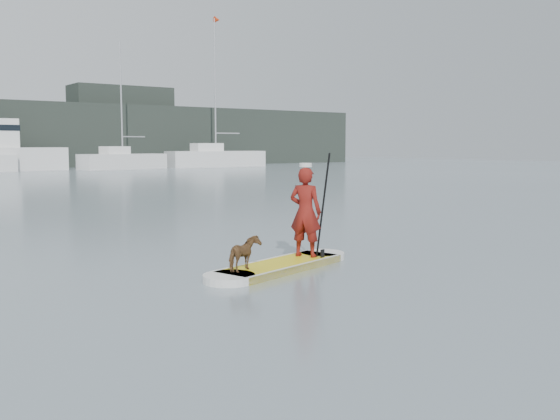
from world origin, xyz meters
TOP-DOWN VIEW (x-y plane):
  - ground at (0.00, 0.00)m, footprint 140.00×140.00m
  - paddleboard at (-0.36, 0.55)m, footprint 3.20×1.49m
  - paddler at (0.33, 0.75)m, footprint 0.62×0.69m
  - white_cap at (0.33, 0.75)m, footprint 0.22×0.22m
  - dog at (-1.22, 0.30)m, footprint 0.70×0.54m
  - paddle at (0.52, 0.50)m, footprint 0.12×0.30m
  - sailboat_e at (14.10, 44.26)m, footprint 7.78×3.55m
  - sailboat_f at (23.62, 44.73)m, footprint 9.62×3.45m
  - shore_building_east at (18.00, 54.00)m, footprint 10.00×4.00m

SIDE VIEW (x-z plane):
  - ground at x=0.00m, z-range 0.00..0.00m
  - paddleboard at x=-0.36m, z-range 0.00..0.12m
  - dog at x=-1.22m, z-range 0.12..0.66m
  - sailboat_e at x=14.10m, z-range -4.65..6.21m
  - paddle at x=0.52m, z-range -0.20..1.80m
  - paddler at x=0.33m, z-range 0.12..1.69m
  - sailboat_f at x=23.62m, z-range -6.12..8.03m
  - white_cap at x=0.33m, z-range 1.69..1.76m
  - shore_building_east at x=18.00m, z-range 0.00..8.00m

